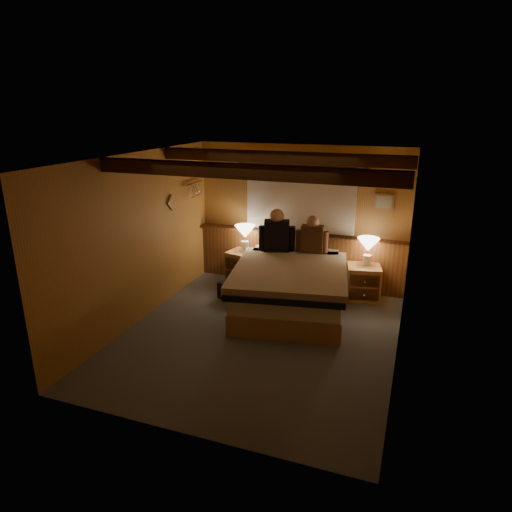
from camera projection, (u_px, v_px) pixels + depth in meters
The scene contains 19 objects.
floor at pixel (259, 335), 6.25m from camera, with size 4.20×4.20×0.00m, color slate.
ceiling at pixel (259, 157), 5.49m from camera, with size 4.20×4.20×0.00m, color #DDAD53.
wall_back at pixel (300, 217), 7.74m from camera, with size 3.60×3.60×0.00m, color #B98C42.
wall_left at pixel (140, 239), 6.45m from camera, with size 4.20×4.20×0.00m, color #B98C42.
wall_right at pixel (405, 268), 5.29m from camera, with size 4.20×4.20×0.00m, color #B98C42.
wall_front at pixel (179, 321), 3.99m from camera, with size 3.60×3.60×0.00m, color #B98C42.
wainscot at pixel (298, 258), 7.91m from camera, with size 3.60×0.23×0.94m.
curtain_window at pixel (300, 199), 7.58m from camera, with size 2.18×0.09×1.11m.
ceiling_beams at pixel (263, 164), 5.65m from camera, with size 3.60×1.65×0.16m.
coat_rail at pixel (194, 188), 7.68m from camera, with size 0.05×0.55×0.24m.
framed_print at pixel (384, 202), 7.18m from camera, with size 0.30×0.04×0.25m.
bed at pixel (290, 287), 6.91m from camera, with size 1.94×2.35×0.72m.
nightstand_left at pixel (245, 268), 7.99m from camera, with size 0.62×0.58×0.59m.
nightstand_right at pixel (363, 283), 7.34m from camera, with size 0.60×0.56×0.57m.
lamp_left at pixel (245, 233), 7.84m from camera, with size 0.35×0.35×0.46m.
lamp_right at pixel (368, 246), 7.19m from camera, with size 0.35×0.35×0.45m.
person_left at pixel (277, 234), 7.44m from camera, with size 0.58×0.34×0.73m.
person_right at pixel (312, 237), 7.38m from camera, with size 0.52×0.24×0.64m.
duffel_bag at pixel (233, 290), 7.40m from camera, with size 0.50×0.36×0.33m.
Camera 1 is at (1.86, -5.27, 3.00)m, focal length 32.00 mm.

